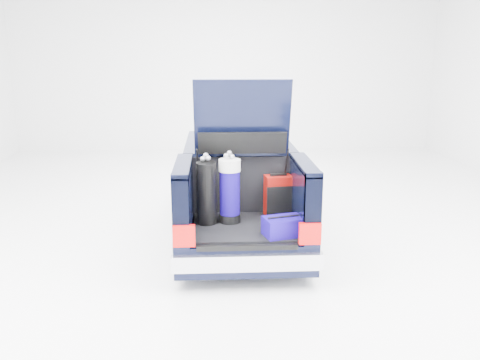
{
  "coord_description": "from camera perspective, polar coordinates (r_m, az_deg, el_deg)",
  "views": [
    {
      "loc": [
        -0.38,
        -7.74,
        2.8
      ],
      "look_at": [
        0.0,
        -0.5,
        0.96
      ],
      "focal_mm": 38.0,
      "sensor_mm": 36.0,
      "label": 1
    }
  ],
  "objects": [
    {
      "name": "ground",
      "position": [
        8.24,
        -0.18,
        -5.64
      ],
      "size": [
        14.0,
        14.0,
        0.0
      ],
      "primitive_type": "plane",
      "color": "white",
      "rests_on": "ground"
    },
    {
      "name": "car",
      "position": [
        8.14,
        -0.22,
        -0.92
      ],
      "size": [
        1.87,
        4.65,
        2.47
      ],
      "color": "black",
      "rests_on": "ground"
    },
    {
      "name": "red_suitcase",
      "position": [
        6.98,
        4.3,
        -1.78
      ],
      "size": [
        0.39,
        0.28,
        0.59
      ],
      "rotation": [
        0.0,
        0.0,
        0.15
      ],
      "color": "#6C0703",
      "rests_on": "car"
    },
    {
      "name": "black_golf_bag",
      "position": [
        6.6,
        -3.79,
        -1.46
      ],
      "size": [
        0.26,
        0.29,
        0.93
      ],
      "rotation": [
        0.0,
        0.0,
        -0.01
      ],
      "color": "black",
      "rests_on": "car"
    },
    {
      "name": "blue_golf_bag",
      "position": [
        6.66,
        -1.16,
        -1.16
      ],
      "size": [
        0.37,
        0.37,
        0.96
      ],
      "rotation": [
        0.0,
        0.0,
        0.38
      ],
      "color": "black",
      "rests_on": "car"
    },
    {
      "name": "blue_duffel",
      "position": [
        6.29,
        4.93,
        -5.2
      ],
      "size": [
        0.55,
        0.43,
        0.25
      ],
      "rotation": [
        0.0,
        0.0,
        0.27
      ],
      "color": "#12046B",
      "rests_on": "car"
    }
  ]
}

